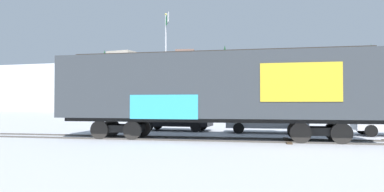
{
  "coord_description": "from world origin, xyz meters",
  "views": [
    {
      "loc": [
        2.67,
        -16.35,
        1.73
      ],
      "look_at": [
        -2.14,
        1.34,
        2.16
      ],
      "focal_mm": 32.34,
      "sensor_mm": 36.0,
      "label": 1
    }
  ],
  "objects_px": {
    "flagpole": "(166,54)",
    "parked_car_silver": "(265,119)",
    "parked_car_black": "(174,117)",
    "freight_car": "(214,88)"
  },
  "relations": [
    {
      "from": "parked_car_silver",
      "to": "freight_car",
      "type": "bearing_deg",
      "value": -113.83
    },
    {
      "from": "freight_car",
      "to": "parked_car_silver",
      "type": "distance_m",
      "value": 5.54
    },
    {
      "from": "flagpole",
      "to": "parked_car_black",
      "type": "height_order",
      "value": "flagpole"
    },
    {
      "from": "freight_car",
      "to": "parked_car_black",
      "type": "xyz_separation_m",
      "value": [
        -3.71,
        5.07,
        -1.61
      ]
    },
    {
      "from": "flagpole",
      "to": "parked_car_silver",
      "type": "distance_m",
      "value": 10.38
    },
    {
      "from": "flagpole",
      "to": "parked_car_silver",
      "type": "height_order",
      "value": "flagpole"
    },
    {
      "from": "freight_car",
      "to": "parked_car_black",
      "type": "relative_size",
      "value": 3.31
    },
    {
      "from": "flagpole",
      "to": "parked_car_black",
      "type": "bearing_deg",
      "value": -64.29
    },
    {
      "from": "parked_car_silver",
      "to": "parked_car_black",
      "type": "bearing_deg",
      "value": 177.64
    },
    {
      "from": "parked_car_black",
      "to": "parked_car_silver",
      "type": "xyz_separation_m",
      "value": [
        5.84,
        -0.24,
        -0.06
      ]
    }
  ]
}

